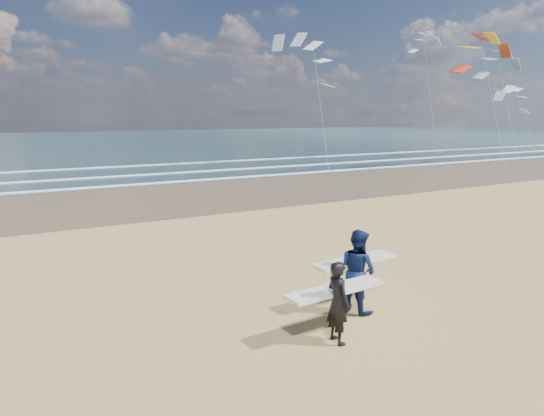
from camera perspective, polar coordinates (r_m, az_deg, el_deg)
wet_sand_strip at (r=36.64m, az=16.30°, el=3.72°), size 220.00×12.00×0.01m
ocean at (r=83.77m, az=-11.07°, el=7.82°), size 220.00×100.00×0.02m
foam_breakers at (r=44.28m, az=6.99°, el=5.32°), size 220.00×11.70×0.05m
surfer_near at (r=9.63m, az=7.71°, el=-10.68°), size 2.23×0.99×1.64m
surfer_far at (r=11.13m, az=10.03°, el=-7.16°), size 2.23×1.19×1.87m
kite_0 at (r=41.72m, az=24.24°, el=12.98°), size 6.22×4.78×11.49m
kite_1 at (r=42.15m, az=5.45°, el=14.14°), size 6.85×4.85×11.43m
kite_2 at (r=55.23m, az=25.65°, el=12.49°), size 6.50×4.81×11.87m
kite_5 at (r=59.15m, az=17.98°, el=13.42°), size 4.73×4.62×14.29m
kite_7 at (r=67.51m, az=27.36°, el=10.29°), size 6.35×4.80×8.58m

